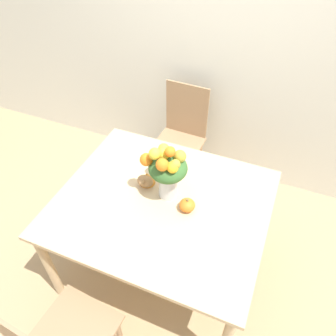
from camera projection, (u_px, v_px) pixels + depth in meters
ground_plane at (163, 262)px, 2.65m from camera, size 12.00×12.00×0.00m
wall_back at (226, 37)px, 2.59m from camera, size 8.00×0.06×2.70m
dining_table at (162, 210)px, 2.19m from camera, size 1.36×1.16×0.75m
flower_vase at (167, 170)px, 2.02m from camera, size 0.29×0.27×0.42m
pumpkin at (187, 205)px, 2.06m from camera, size 0.10×0.10×0.09m
turkey_figurine at (146, 179)px, 2.21m from camera, size 0.11×0.15×0.09m
dining_chair_near_window at (181, 137)px, 3.02m from camera, size 0.44×0.44×0.99m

